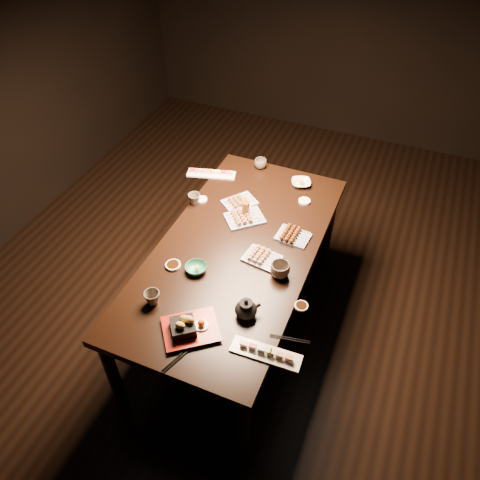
{
  "coord_description": "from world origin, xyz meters",
  "views": [
    {
      "loc": [
        0.9,
        -2.16,
        2.7
      ],
      "look_at": [
        0.12,
        -0.28,
        0.77
      ],
      "focal_mm": 35.0,
      "sensor_mm": 36.0,
      "label": 1
    }
  ],
  "objects_px": {
    "teapot": "(246,308)",
    "edamame_bowl_green": "(196,268)",
    "dining_table": "(237,289)",
    "yakitori_plate_left": "(240,200)",
    "teacup_far_left": "(194,199)",
    "edamame_bowl_cream": "(301,183)",
    "sushi_platter_near": "(266,352)",
    "condiment_bottle": "(246,207)",
    "tempura_tray": "(190,325)",
    "teacup_far_right": "(260,164)",
    "teacup_near_left": "(152,298)",
    "teacup_mid_right": "(280,270)",
    "sushi_platter_far": "(211,172)",
    "yakitori_plate_center": "(245,216)",
    "yakitori_plate_right": "(262,256)"
  },
  "relations": [
    {
      "from": "yakitori_plate_right",
      "to": "teapot",
      "type": "bearing_deg",
      "value": -72.85
    },
    {
      "from": "dining_table",
      "to": "tempura_tray",
      "type": "relative_size",
      "value": 6.56
    },
    {
      "from": "yakitori_plate_center",
      "to": "yakitori_plate_right",
      "type": "xyz_separation_m",
      "value": [
        0.23,
        -0.29,
        -0.0
      ]
    },
    {
      "from": "yakitori_plate_center",
      "to": "edamame_bowl_cream",
      "type": "height_order",
      "value": "yakitori_plate_center"
    },
    {
      "from": "yakitori_plate_center",
      "to": "tempura_tray",
      "type": "bearing_deg",
      "value": -127.24
    },
    {
      "from": "teacup_mid_right",
      "to": "condiment_bottle",
      "type": "bearing_deg",
      "value": 132.6
    },
    {
      "from": "dining_table",
      "to": "teacup_near_left",
      "type": "height_order",
      "value": "teacup_near_left"
    },
    {
      "from": "tempura_tray",
      "to": "teacup_far_right",
      "type": "height_order",
      "value": "tempura_tray"
    },
    {
      "from": "condiment_bottle",
      "to": "teacup_mid_right",
      "type": "bearing_deg",
      "value": -47.4
    },
    {
      "from": "sushi_platter_far",
      "to": "yakitori_plate_left",
      "type": "bearing_deg",
      "value": 129.32
    },
    {
      "from": "sushi_platter_near",
      "to": "teacup_far_left",
      "type": "bearing_deg",
      "value": 130.62
    },
    {
      "from": "yakitori_plate_center",
      "to": "sushi_platter_far",
      "type": "bearing_deg",
      "value": 96.57
    },
    {
      "from": "sushi_platter_far",
      "to": "yakitori_plate_center",
      "type": "bearing_deg",
      "value": 123.12
    },
    {
      "from": "teacup_mid_right",
      "to": "teacup_far_left",
      "type": "relative_size",
      "value": 1.39
    },
    {
      "from": "teacup_far_left",
      "to": "teapot",
      "type": "relative_size",
      "value": 0.57
    },
    {
      "from": "tempura_tray",
      "to": "teacup_far_left",
      "type": "xyz_separation_m",
      "value": [
        -0.44,
        0.92,
        -0.01
      ]
    },
    {
      "from": "teapot",
      "to": "teacup_far_left",
      "type": "bearing_deg",
      "value": 94.44
    },
    {
      "from": "teacup_near_left",
      "to": "teacup_mid_right",
      "type": "height_order",
      "value": "teacup_mid_right"
    },
    {
      "from": "yakitori_plate_center",
      "to": "teacup_far_left",
      "type": "height_order",
      "value": "teacup_far_left"
    },
    {
      "from": "yakitori_plate_right",
      "to": "edamame_bowl_green",
      "type": "distance_m",
      "value": 0.39
    },
    {
      "from": "sushi_platter_near",
      "to": "edamame_bowl_cream",
      "type": "bearing_deg",
      "value": 98.01
    },
    {
      "from": "sushi_platter_far",
      "to": "condiment_bottle",
      "type": "relative_size",
      "value": 2.26
    },
    {
      "from": "edamame_bowl_cream",
      "to": "teacup_far_left",
      "type": "relative_size",
      "value": 1.66
    },
    {
      "from": "dining_table",
      "to": "yakitori_plate_left",
      "type": "distance_m",
      "value": 0.58
    },
    {
      "from": "dining_table",
      "to": "teapot",
      "type": "distance_m",
      "value": 0.66
    },
    {
      "from": "edamame_bowl_green",
      "to": "teacup_mid_right",
      "type": "relative_size",
      "value": 1.11
    },
    {
      "from": "yakitori_plate_center",
      "to": "yakitori_plate_right",
      "type": "bearing_deg",
      "value": -93.88
    },
    {
      "from": "condiment_bottle",
      "to": "tempura_tray",
      "type": "bearing_deg",
      "value": -84.95
    },
    {
      "from": "edamame_bowl_cream",
      "to": "teacup_far_left",
      "type": "xyz_separation_m",
      "value": [
        -0.59,
        -0.46,
        0.02
      ]
    },
    {
      "from": "sushi_platter_near",
      "to": "teapot",
      "type": "height_order",
      "value": "teapot"
    },
    {
      "from": "teacup_mid_right",
      "to": "dining_table",
      "type": "bearing_deg",
      "value": 160.43
    },
    {
      "from": "edamame_bowl_green",
      "to": "teapot",
      "type": "distance_m",
      "value": 0.42
    },
    {
      "from": "yakitori_plate_left",
      "to": "condiment_bottle",
      "type": "xyz_separation_m",
      "value": [
        0.08,
        -0.1,
        0.05
      ]
    },
    {
      "from": "edamame_bowl_cream",
      "to": "teacup_mid_right",
      "type": "xyz_separation_m",
      "value": [
        0.14,
        -0.85,
        0.03
      ]
    },
    {
      "from": "sushi_platter_near",
      "to": "teacup_near_left",
      "type": "distance_m",
      "value": 0.67
    },
    {
      "from": "dining_table",
      "to": "teapot",
      "type": "height_order",
      "value": "teapot"
    },
    {
      "from": "teacup_near_left",
      "to": "teacup_far_left",
      "type": "bearing_deg",
      "value": 101.75
    },
    {
      "from": "dining_table",
      "to": "teacup_near_left",
      "type": "xyz_separation_m",
      "value": [
        -0.25,
        -0.55,
        0.41
      ]
    },
    {
      "from": "teapot",
      "to": "edamame_bowl_green",
      "type": "bearing_deg",
      "value": 116.53
    },
    {
      "from": "yakitori_plate_right",
      "to": "yakitori_plate_left",
      "type": "distance_m",
      "value": 0.53
    },
    {
      "from": "sushi_platter_far",
      "to": "teacup_far_left",
      "type": "distance_m",
      "value": 0.33
    },
    {
      "from": "edamame_bowl_green",
      "to": "condiment_bottle",
      "type": "bearing_deg",
      "value": 81.99
    },
    {
      "from": "yakitori_plate_center",
      "to": "teacup_near_left",
      "type": "bearing_deg",
      "value": -145.33
    },
    {
      "from": "teapot",
      "to": "yakitori_plate_right",
      "type": "bearing_deg",
      "value": 61.14
    },
    {
      "from": "teacup_near_left",
      "to": "edamame_bowl_green",
      "type": "bearing_deg",
      "value": 69.98
    },
    {
      "from": "teapot",
      "to": "sushi_platter_near",
      "type": "bearing_deg",
      "value": -83.55
    },
    {
      "from": "sushi_platter_near",
      "to": "teapot",
      "type": "bearing_deg",
      "value": 132.21
    },
    {
      "from": "teapot",
      "to": "dining_table",
      "type": "bearing_deg",
      "value": 80.34
    },
    {
      "from": "dining_table",
      "to": "teacup_mid_right",
      "type": "relative_size",
      "value": 16.38
    },
    {
      "from": "sushi_platter_near",
      "to": "condiment_bottle",
      "type": "relative_size",
      "value": 2.31
    }
  ]
}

